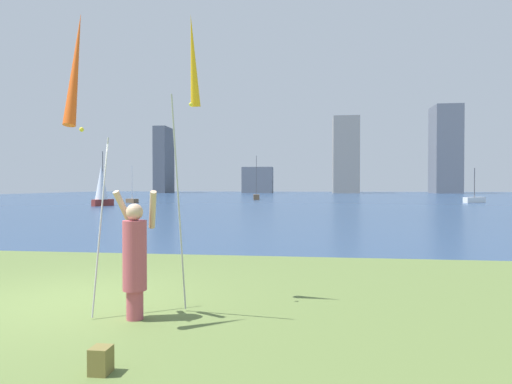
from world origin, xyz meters
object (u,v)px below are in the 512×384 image
(sailboat_2, at_px, (102,185))
(kite_flag_right, at_px, (193,68))
(person, at_px, (135,256))
(sailboat_4, at_px, (474,200))
(bag, at_px, (101,360))
(sailboat_0, at_px, (256,197))
(sailboat_5, at_px, (132,200))
(kite_flag_left, at_px, (76,74))

(sailboat_2, bearing_deg, kite_flag_right, -61.15)
(person, relative_size, sailboat_4, 0.49)
(bag, bearing_deg, sailboat_0, 95.47)
(kite_flag_right, relative_size, sailboat_0, 0.80)
(bag, height_order, sailboat_0, sailboat_0)
(kite_flag_right, bearing_deg, sailboat_5, 114.31)
(kite_flag_right, bearing_deg, person, -123.15)
(sailboat_0, relative_size, sailboat_5, 1.44)
(sailboat_5, bearing_deg, person, -66.93)
(person, xyz_separation_m, sailboat_2, (-16.49, 31.90, 1.00))
(person, bearing_deg, sailboat_4, 45.88)
(bag, distance_m, sailboat_2, 37.68)
(bag, xyz_separation_m, sailboat_2, (-16.86, 33.65, 1.75))
(person, distance_m, sailboat_5, 42.15)
(kite_flag_right, distance_m, sailboat_0, 49.51)
(sailboat_0, height_order, sailboat_5, sailboat_0)
(person, relative_size, sailboat_2, 0.37)
(kite_flag_left, bearing_deg, person, 39.13)
(bag, bearing_deg, sailboat_5, 112.63)
(sailboat_4, bearing_deg, sailboat_0, 165.08)
(kite_flag_left, distance_m, kite_flag_right, 1.86)
(sailboat_0, distance_m, sailboat_5, 16.40)
(kite_flag_right, relative_size, sailboat_4, 1.22)
(person, relative_size, sailboat_5, 0.46)
(person, bearing_deg, kite_flag_left, -160.62)
(sailboat_4, bearing_deg, kite_flag_right, -114.17)
(kite_flag_right, bearing_deg, sailboat_4, 65.83)
(bag, height_order, sailboat_4, sailboat_4)
(kite_flag_left, distance_m, sailboat_4, 48.58)
(sailboat_5, bearing_deg, sailboat_2, -89.76)
(kite_flag_left, relative_size, sailboat_4, 1.12)
(sailboat_4, relative_size, sailboat_5, 0.94)
(kite_flag_left, distance_m, sailboat_5, 42.47)
(kite_flag_left, distance_m, sailboat_0, 50.75)
(sailboat_4, bearing_deg, sailboat_2, -162.16)
(person, height_order, sailboat_2, sailboat_2)
(person, xyz_separation_m, sailboat_5, (-16.52, 38.77, -0.62))
(kite_flag_right, relative_size, bag, 16.91)
(kite_flag_right, xyz_separation_m, sailboat_4, (19.14, 42.65, -3.40))
(sailboat_4, height_order, sailboat_5, sailboat_5)
(person, relative_size, sailboat_0, 0.32)
(kite_flag_left, height_order, bag, kite_flag_left)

